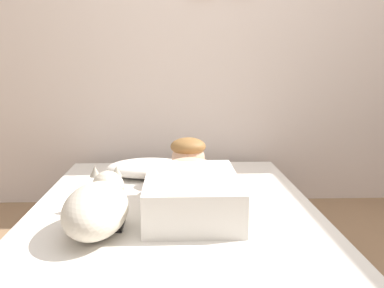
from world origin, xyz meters
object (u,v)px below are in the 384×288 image
(bed, at_px, (174,236))
(cell_phone, at_px, (116,226))
(dog, at_px, (98,206))
(pillow, at_px, (149,168))
(coffee_cup, at_px, (191,175))
(person_lying, at_px, (191,183))

(bed, xyz_separation_m, cell_phone, (-0.25, -0.28, 0.16))
(dog, bearing_deg, cell_phone, 24.93)
(bed, distance_m, pillow, 0.60)
(bed, xyz_separation_m, coffee_cup, (0.10, 0.43, 0.20))
(bed, bearing_deg, pillow, 105.43)
(coffee_cup, bearing_deg, cell_phone, -116.14)
(bed, bearing_deg, coffee_cup, 76.91)
(bed, relative_size, coffee_cup, 15.27)
(bed, relative_size, dog, 3.32)
(dog, height_order, coffee_cup, dog)
(pillow, bearing_deg, person_lying, -66.46)
(dog, distance_m, coffee_cup, 0.85)
(pillow, height_order, coffee_cup, pillow)
(bed, xyz_separation_m, pillow, (-0.15, 0.54, 0.22))
(bed, height_order, coffee_cup, coffee_cup)
(coffee_cup, bearing_deg, person_lying, -92.45)
(person_lying, distance_m, coffee_cup, 0.42)
(pillow, distance_m, dog, 0.87)
(person_lying, height_order, coffee_cup, person_lying)
(coffee_cup, height_order, cell_phone, coffee_cup)
(pillow, distance_m, cell_phone, 0.83)
(bed, distance_m, person_lying, 0.28)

